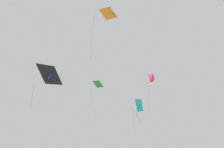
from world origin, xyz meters
TOP-DOWN VIEW (x-y plane):
  - kite_fish_near_left at (-6.85, -6.04)m, footprint 2.23×1.87m
  - kite_delta_near_right at (-4.24, -4.18)m, footprint 1.71×2.37m
  - kite_diamond_upper_right at (-3.43, 7.98)m, footprint 3.05×2.24m
  - kite_delta_low_drifter at (4.07, -7.93)m, footprint 2.46×2.37m
  - kite_delta_mid_left at (4.85, 5.12)m, footprint 2.17×3.08m

SIDE VIEW (x-z plane):
  - kite_delta_mid_left at x=4.85m, z-range 16.65..21.75m
  - kite_delta_near_right at x=-4.24m, z-range 16.86..21.65m
  - kite_diamond_upper_right at x=-3.43m, z-range 20.55..28.94m
  - kite_fish_near_left at x=-6.85m, z-range 22.29..29.50m
  - kite_delta_low_drifter at x=4.07m, z-range 24.82..33.38m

